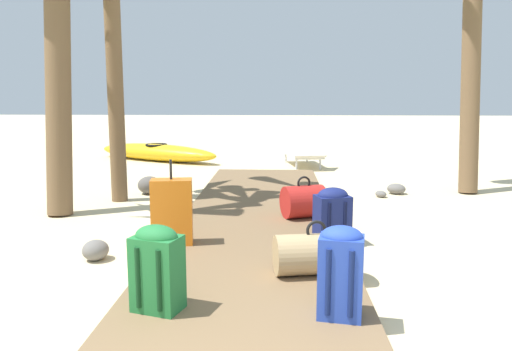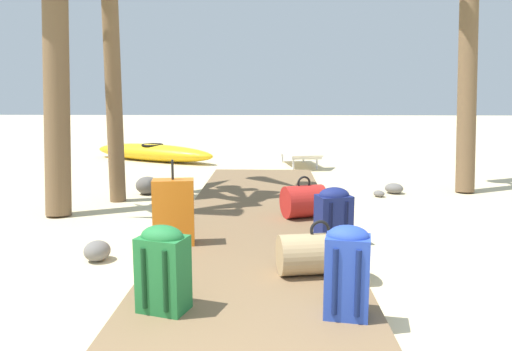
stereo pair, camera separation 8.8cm
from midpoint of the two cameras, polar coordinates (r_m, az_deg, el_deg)
name	(u,v)px [view 1 (the left image)]	position (r m, az deg, el deg)	size (l,w,h in m)	color
ground_plane	(253,252)	(4.87, 0.22, -8.69)	(60.00, 60.00, 0.00)	beige
boardwalk	(257,226)	(5.61, 0.55, -5.80)	(1.77, 7.89, 0.08)	brown
duffel_bag_red	(304,201)	(5.84, 5.86, -2.94)	(0.56, 0.51, 0.48)	red
suitcase_orange	(172,212)	(4.83, -9.00, -4.08)	(0.41, 0.26, 0.81)	orange
duffel_bag_tan	(316,254)	(4.07, 7.43, -8.79)	(0.70, 0.43, 0.44)	tan
backpack_navy	(332,211)	(5.07, 9.18, -4.03)	(0.39, 0.33, 0.51)	navy
backpack_green	(157,266)	(3.40, -10.44, -10.05)	(0.36, 0.30, 0.58)	#237538
backpack_blue	(341,270)	(3.30, 10.39, -10.49)	(0.31, 0.27, 0.60)	#2847B7
lounge_chair	(304,151)	(10.39, 5.70, 2.78)	(0.86, 1.61, 0.80)	white
kayak	(157,152)	(11.52, -11.00, 2.61)	(3.17, 2.06, 0.38)	gold
rock_left_near	(150,185)	(7.73, -11.68, -1.08)	(0.34, 0.36, 0.27)	#5B5651
rock_left_far	(96,250)	(4.83, -17.25, -8.09)	(0.23, 0.25, 0.19)	slate
rock_right_mid	(396,189)	(7.88, 15.95, -1.46)	(0.28, 0.24, 0.16)	slate
rock_right_far	(381,194)	(7.58, 14.32, -2.05)	(0.18, 0.14, 0.09)	slate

